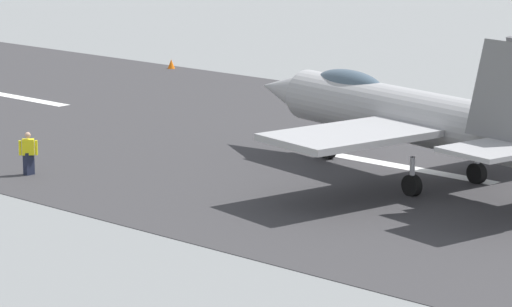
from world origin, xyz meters
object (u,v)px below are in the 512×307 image
(marker_cone_far, at_px, (171,64))
(marker_cone_mid, at_px, (447,102))
(crew_person, at_px, (28,154))
(fighter_jet, at_px, (410,114))

(marker_cone_far, bearing_deg, marker_cone_mid, 180.00)
(crew_person, bearing_deg, marker_cone_far, -54.98)
(fighter_jet, relative_size, marker_cone_mid, 30.85)
(marker_cone_far, bearing_deg, crew_person, 125.02)
(fighter_jet, distance_m, marker_cone_far, 30.17)
(fighter_jet, xyz_separation_m, crew_person, (10.91, 8.86, -1.65))
(fighter_jet, relative_size, marker_cone_far, 30.85)
(crew_person, xyz_separation_m, marker_cone_far, (15.85, -22.62, -0.54))
(crew_person, height_order, marker_cone_far, crew_person)
(marker_cone_mid, height_order, marker_cone_far, same)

